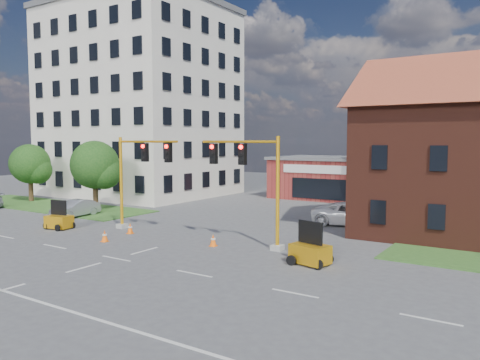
{
  "coord_description": "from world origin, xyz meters",
  "views": [
    {
      "loc": [
        17.85,
        -16.14,
        5.94
      ],
      "look_at": [
        1.01,
        10.0,
        3.34
      ],
      "focal_mm": 35.0,
      "sensor_mm": 36.0,
      "label": 1
    }
  ],
  "objects_px": {
    "signal_mast_west": "(139,172)",
    "signal_mast_east": "(252,177)",
    "pickup_white": "(354,214)",
    "trailer_east": "(310,252)",
    "trailer_west": "(59,220)"
  },
  "relations": [
    {
      "from": "trailer_west",
      "to": "trailer_east",
      "type": "height_order",
      "value": "trailer_east"
    },
    {
      "from": "trailer_west",
      "to": "signal_mast_west",
      "type": "bearing_deg",
      "value": 16.17
    },
    {
      "from": "signal_mast_west",
      "to": "signal_mast_east",
      "type": "bearing_deg",
      "value": 0.0
    },
    {
      "from": "signal_mast_west",
      "to": "signal_mast_east",
      "type": "relative_size",
      "value": 1.0
    },
    {
      "from": "signal_mast_west",
      "to": "trailer_east",
      "type": "distance_m",
      "value": 13.6
    },
    {
      "from": "trailer_east",
      "to": "signal_mast_east",
      "type": "bearing_deg",
      "value": 171.71
    },
    {
      "from": "signal_mast_east",
      "to": "pickup_white",
      "type": "bearing_deg",
      "value": 74.19
    },
    {
      "from": "signal_mast_west",
      "to": "pickup_white",
      "type": "bearing_deg",
      "value": 39.7
    },
    {
      "from": "trailer_west",
      "to": "trailer_east",
      "type": "bearing_deg",
      "value": -8.05
    },
    {
      "from": "trailer_east",
      "to": "pickup_white",
      "type": "relative_size",
      "value": 0.34
    },
    {
      "from": "signal_mast_west",
      "to": "trailer_west",
      "type": "xyz_separation_m",
      "value": [
        -5.01,
        -2.51,
        -3.33
      ]
    },
    {
      "from": "signal_mast_west",
      "to": "pickup_white",
      "type": "height_order",
      "value": "signal_mast_west"
    },
    {
      "from": "pickup_white",
      "to": "signal_mast_east",
      "type": "bearing_deg",
      "value": 152.37
    },
    {
      "from": "signal_mast_west",
      "to": "trailer_east",
      "type": "relative_size",
      "value": 3.08
    },
    {
      "from": "signal_mast_west",
      "to": "signal_mast_east",
      "type": "distance_m",
      "value": 8.71
    }
  ]
}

